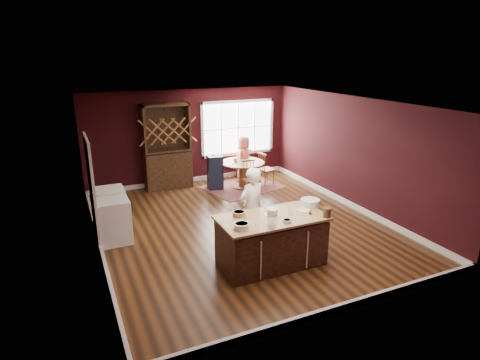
# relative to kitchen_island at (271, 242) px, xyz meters

# --- Properties ---
(room_shell) EXTENTS (7.00, 7.00, 7.00)m
(room_shell) POSITION_rel_kitchen_island_xyz_m (0.20, 1.80, 0.91)
(room_shell) COLOR #593116
(room_shell) RESTS_ON ground
(window) EXTENTS (2.36, 0.10, 1.66)m
(window) POSITION_rel_kitchen_island_xyz_m (1.70, 5.27, 1.06)
(window) COLOR white
(window) RESTS_ON room_shell
(doorway) EXTENTS (0.08, 1.26, 2.13)m
(doorway) POSITION_rel_kitchen_island_xyz_m (-2.77, 2.40, 0.59)
(doorway) COLOR white
(doorway) RESTS_ON room_shell
(kitchen_island) EXTENTS (1.91, 1.00, 0.92)m
(kitchen_island) POSITION_rel_kitchen_island_xyz_m (0.00, 0.00, 0.00)
(kitchen_island) COLOR black
(kitchen_island) RESTS_ON ground
(dining_table) EXTENTS (1.23, 1.23, 0.75)m
(dining_table) POSITION_rel_kitchen_island_xyz_m (1.34, 4.15, 0.10)
(dining_table) COLOR brown
(dining_table) RESTS_ON ground
(baker) EXTENTS (0.69, 0.55, 1.64)m
(baker) POSITION_rel_kitchen_island_xyz_m (-0.06, 0.71, 0.38)
(baker) COLOR white
(baker) RESTS_ON ground
(layer_cake) EXTENTS (0.28, 0.28, 0.12)m
(layer_cake) POSITION_rel_kitchen_island_xyz_m (0.05, 0.07, 0.54)
(layer_cake) COLOR white
(layer_cake) RESTS_ON kitchen_island
(bowl_blue) EXTENTS (0.26, 0.26, 0.10)m
(bowl_blue) POSITION_rel_kitchen_island_xyz_m (-0.70, -0.24, 0.53)
(bowl_blue) COLOR white
(bowl_blue) RESTS_ON kitchen_island
(bowl_yellow) EXTENTS (0.23, 0.23, 0.09)m
(bowl_yellow) POSITION_rel_kitchen_island_xyz_m (-0.52, 0.27, 0.52)
(bowl_yellow) COLOR #A28D51
(bowl_yellow) RESTS_ON kitchen_island
(bowl_pink) EXTENTS (0.16, 0.16, 0.06)m
(bowl_pink) POSITION_rel_kitchen_island_xyz_m (-0.22, -0.39, 0.51)
(bowl_pink) COLOR white
(bowl_pink) RESTS_ON kitchen_island
(bowl_olive) EXTENTS (0.14, 0.14, 0.05)m
(bowl_olive) POSITION_rel_kitchen_island_xyz_m (0.11, -0.33, 0.51)
(bowl_olive) COLOR beige
(bowl_olive) RESTS_ON kitchen_island
(drinking_glass) EXTENTS (0.07, 0.07, 0.14)m
(drinking_glass) POSITION_rel_kitchen_island_xyz_m (0.36, -0.03, 0.55)
(drinking_glass) COLOR white
(drinking_glass) RESTS_ON kitchen_island
(dinner_plate) EXTENTS (0.25, 0.25, 0.02)m
(dinner_plate) POSITION_rel_kitchen_island_xyz_m (0.66, 0.01, 0.49)
(dinner_plate) COLOR #FDE7BB
(dinner_plate) RESTS_ON kitchen_island
(white_tub) EXTENTS (0.36, 0.36, 0.12)m
(white_tub) POSITION_rel_kitchen_island_xyz_m (0.92, 0.18, 0.54)
(white_tub) COLOR white
(white_tub) RESTS_ON kitchen_island
(stoneware_crock) EXTENTS (0.14, 0.14, 0.17)m
(stoneware_crock) POSITION_rel_kitchen_island_xyz_m (0.87, -0.40, 0.57)
(stoneware_crock) COLOR brown
(stoneware_crock) RESTS_ON kitchen_island
(toy_figurine) EXTENTS (0.05, 0.05, 0.09)m
(toy_figurine) POSITION_rel_kitchen_island_xyz_m (0.68, -0.18, 0.53)
(toy_figurine) COLOR #F7B308
(toy_figurine) RESTS_ON kitchen_island
(rug) EXTENTS (2.33, 2.00, 0.01)m
(rug) POSITION_rel_kitchen_island_xyz_m (1.34, 4.15, -0.43)
(rug) COLOR brown
(rug) RESTS_ON ground
(chair_east) EXTENTS (0.45, 0.46, 0.96)m
(chair_east) POSITION_rel_kitchen_island_xyz_m (2.10, 4.14, 0.04)
(chair_east) COLOR #9D6B26
(chair_east) RESTS_ON ground
(chair_south) EXTENTS (0.42, 0.40, 0.97)m
(chair_south) POSITION_rel_kitchen_island_xyz_m (1.25, 3.41, 0.05)
(chair_south) COLOR brown
(chair_south) RESTS_ON ground
(chair_north) EXTENTS (0.42, 0.41, 0.92)m
(chair_north) POSITION_rel_kitchen_island_xyz_m (1.74, 4.98, 0.02)
(chair_north) COLOR brown
(chair_north) RESTS_ON ground
(seated_woman) EXTENTS (0.80, 0.77, 1.37)m
(seated_woman) POSITION_rel_kitchen_island_xyz_m (1.60, 4.63, 0.25)
(seated_woman) COLOR #CE6459
(seated_woman) RESTS_ON ground
(high_chair) EXTENTS (0.46, 0.46, 1.00)m
(high_chair) POSITION_rel_kitchen_island_xyz_m (0.60, 4.38, 0.06)
(high_chair) COLOR black
(high_chair) RESTS_ON ground
(toddler) EXTENTS (0.18, 0.14, 0.26)m
(toddler) POSITION_rel_kitchen_island_xyz_m (0.59, 4.50, 0.37)
(toddler) COLOR #8CA5BF
(toddler) RESTS_ON high_chair
(table_plate) EXTENTS (0.21, 0.21, 0.02)m
(table_plate) POSITION_rel_kitchen_island_xyz_m (1.62, 4.08, 0.32)
(table_plate) COLOR beige
(table_plate) RESTS_ON dining_table
(table_cup) EXTENTS (0.16, 0.16, 0.10)m
(table_cup) POSITION_rel_kitchen_island_xyz_m (1.16, 4.25, 0.36)
(table_cup) COLOR white
(table_cup) RESTS_ON dining_table
(hutch) EXTENTS (1.29, 0.54, 2.37)m
(hutch) POSITION_rel_kitchen_island_xyz_m (-0.57, 5.02, 0.74)
(hutch) COLOR black
(hutch) RESTS_ON ground
(washer) EXTENTS (0.62, 0.60, 0.90)m
(washer) POSITION_rel_kitchen_island_xyz_m (-2.44, 2.08, 0.01)
(washer) COLOR white
(washer) RESTS_ON ground
(dryer) EXTENTS (0.64, 0.62, 0.93)m
(dryer) POSITION_rel_kitchen_island_xyz_m (-2.44, 2.72, 0.03)
(dryer) COLOR white
(dryer) RESTS_ON ground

